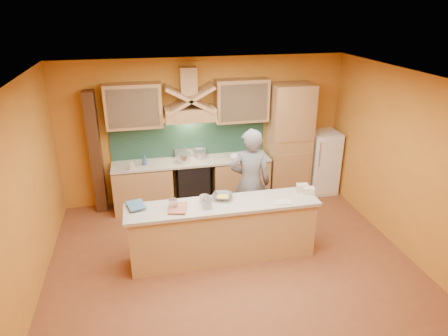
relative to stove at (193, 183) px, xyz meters
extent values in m
cube|color=brown|center=(0.30, -2.20, -0.45)|extent=(5.50, 5.00, 0.01)
cube|color=white|center=(0.30, -2.20, 2.35)|extent=(5.50, 5.00, 0.01)
cube|color=orange|center=(0.30, 0.30, 0.95)|extent=(5.50, 0.02, 2.80)
cube|color=orange|center=(0.30, -4.70, 0.95)|extent=(5.50, 0.02, 2.80)
cube|color=orange|center=(-2.45, -2.20, 0.95)|extent=(0.02, 5.00, 2.80)
cube|color=orange|center=(3.05, -2.20, 0.95)|extent=(0.02, 5.00, 2.80)
cube|color=tan|center=(-0.95, 0.00, -0.02)|extent=(1.10, 0.60, 0.86)
cube|color=tan|center=(0.95, 0.00, -0.02)|extent=(1.10, 0.60, 0.86)
cube|color=#B3AA97|center=(0.00, 0.00, 0.45)|extent=(3.00, 0.62, 0.04)
cube|color=black|center=(0.00, 0.00, 0.00)|extent=(0.60, 0.58, 0.90)
cube|color=#1B3D30|center=(0.00, 0.28, 0.80)|extent=(3.00, 0.03, 0.70)
cube|color=tan|center=(0.00, 0.05, 1.37)|extent=(0.92, 0.50, 0.24)
cube|color=tan|center=(0.00, 0.15, 1.95)|extent=(0.30, 0.30, 0.50)
cube|color=tan|center=(-1.00, 0.12, 1.55)|extent=(1.00, 0.35, 0.80)
cube|color=tan|center=(1.00, 0.12, 1.55)|extent=(1.00, 0.35, 0.80)
cube|color=tan|center=(1.95, 0.00, 0.70)|extent=(0.80, 0.60, 2.30)
cube|color=white|center=(2.70, 0.00, 0.20)|extent=(0.58, 0.60, 1.30)
cube|color=#472816|center=(-1.75, 0.15, 0.70)|extent=(0.20, 0.30, 2.30)
cube|color=tan|center=(0.20, -1.90, -0.01)|extent=(2.80, 0.55, 0.88)
cube|color=#B3AA97|center=(0.20, -1.90, 0.47)|extent=(2.90, 0.62, 0.05)
imported|color=slate|center=(0.80, -1.27, 0.49)|extent=(0.76, 0.58, 1.88)
cylinder|color=silver|center=(-0.16, -0.04, 0.54)|extent=(0.28, 0.28, 0.18)
cylinder|color=#B3B4BA|center=(0.18, 0.08, 0.53)|extent=(0.27, 0.27, 0.15)
imported|color=beige|center=(-1.12, -0.21, 0.56)|extent=(0.09, 0.09, 0.17)
imported|color=#315887|center=(-0.89, -0.04, 0.58)|extent=(0.10, 0.10, 0.23)
imported|color=white|center=(0.84, -0.14, 0.51)|extent=(0.28, 0.28, 0.08)
cube|color=white|center=(1.05, -0.19, 0.52)|extent=(0.30, 0.26, 0.09)
imported|color=#B45C40|center=(-0.60, -1.91, 0.51)|extent=(0.32, 0.39, 0.03)
imported|color=teal|center=(-1.18, -1.77, 0.53)|extent=(0.31, 0.37, 0.02)
cylinder|color=silver|center=(-0.05, -1.98, 0.57)|extent=(0.15, 0.15, 0.16)
cylinder|color=silver|center=(-0.54, -1.89, 0.57)|extent=(0.15, 0.15, 0.14)
cube|color=white|center=(-0.06, -1.82, 0.55)|extent=(0.13, 0.13, 0.10)
imported|color=silver|center=(0.23, -1.74, 0.53)|extent=(0.39, 0.39, 0.08)
cube|color=beige|center=(1.09, -2.06, 0.50)|extent=(0.26, 0.21, 0.02)
cube|color=beige|center=(1.52, -1.76, 0.55)|extent=(0.20, 0.17, 0.12)
cube|color=beige|center=(1.58, -1.86, 0.55)|extent=(0.20, 0.17, 0.10)
camera|label=1|loc=(-0.91, -7.05, 3.27)|focal=32.00mm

